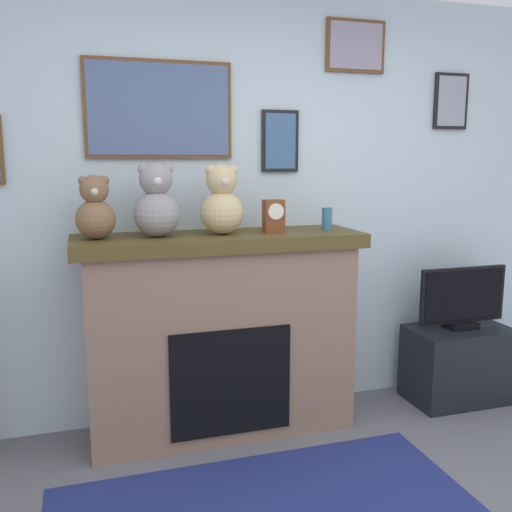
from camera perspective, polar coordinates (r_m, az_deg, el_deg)
name	(u,v)px	position (r m, az deg, el deg)	size (l,w,h in m)	color
back_wall	(263,205)	(3.56, 0.74, 5.15)	(5.20, 0.15, 2.60)	silver
fireplace	(221,333)	(3.33, -3.59, -7.76)	(1.63, 0.53, 1.18)	#8A6955
tv_stand	(458,364)	(4.06, 19.78, -10.23)	(0.66, 0.40, 0.50)	black
television	(462,299)	(3.93, 20.17, -4.09)	(0.62, 0.14, 0.41)	black
candle_jar	(327,219)	(3.38, 7.20, 3.76)	(0.06, 0.06, 0.13)	teal
mantel_clock	(274,216)	(3.26, 1.80, 4.08)	(0.12, 0.09, 0.19)	brown
teddy_bear_cream	(95,211)	(3.08, -15.97, 4.44)	(0.21, 0.21, 0.34)	brown
teddy_bear_brown	(156,204)	(3.10, -10.05, 5.25)	(0.25, 0.25, 0.40)	gray
teddy_bear_tan	(222,203)	(3.16, -3.49, 5.38)	(0.24, 0.24, 0.39)	#D2B781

